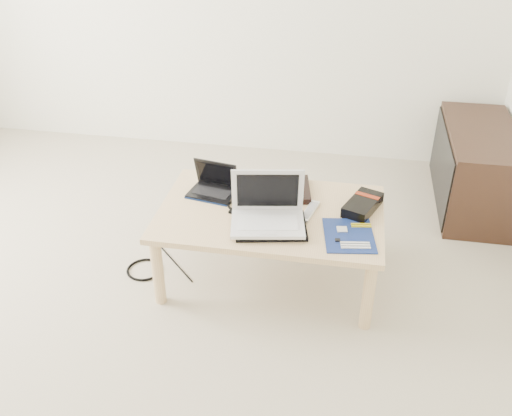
% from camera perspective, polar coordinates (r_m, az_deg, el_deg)
% --- Properties ---
extents(ground, '(4.00, 4.00, 0.00)m').
position_cam_1_polar(ground, '(2.83, -13.64, -11.22)').
color(ground, beige).
rests_on(ground, ground).
extents(coffee_table, '(1.10, 0.70, 0.40)m').
position_cam_1_polar(coffee_table, '(2.83, 1.46, -1.13)').
color(coffee_table, '#D6B781').
rests_on(coffee_table, ground).
extents(media_cabinet, '(0.41, 0.90, 0.50)m').
position_cam_1_polar(media_cabinet, '(3.77, 20.97, 3.77)').
color(media_cabinet, '#372316').
rests_on(media_cabinet, ground).
extents(book, '(0.35, 0.31, 0.03)m').
position_cam_1_polar(book, '(2.96, 2.35, 1.90)').
color(book, black).
rests_on(book, coffee_table).
extents(netbook, '(0.26, 0.21, 0.17)m').
position_cam_1_polar(netbook, '(2.95, -4.27, 2.13)').
color(netbook, black).
rests_on(netbook, coffee_table).
extents(tablet, '(0.27, 0.23, 0.01)m').
position_cam_1_polar(tablet, '(2.81, 0.15, -0.04)').
color(tablet, black).
rests_on(tablet, coffee_table).
extents(remote, '(0.09, 0.20, 0.02)m').
position_cam_1_polar(remote, '(2.80, 5.40, -0.33)').
color(remote, silver).
rests_on(remote, coffee_table).
extents(neoprene_sleeve, '(0.37, 0.30, 0.02)m').
position_cam_1_polar(neoprene_sleeve, '(2.67, 1.50, -1.81)').
color(neoprene_sleeve, black).
rests_on(neoprene_sleeve, coffee_table).
extents(white_laptop, '(0.38, 0.30, 0.25)m').
position_cam_1_polar(white_laptop, '(2.66, 1.17, -0.41)').
color(white_laptop, silver).
rests_on(white_laptop, neoprene_sleeve).
extents(motherboard, '(0.27, 0.31, 0.01)m').
position_cam_1_polar(motherboard, '(2.66, 9.31, -2.71)').
color(motherboard, navy).
rests_on(motherboard, coffee_table).
extents(gpu_box, '(0.21, 0.28, 0.05)m').
position_cam_1_polar(gpu_box, '(2.85, 10.61, 0.31)').
color(gpu_box, black).
rests_on(gpu_box, coffee_table).
extents(cable_coil, '(0.13, 0.13, 0.01)m').
position_cam_1_polar(cable_coil, '(2.84, -1.87, 0.25)').
color(cable_coil, black).
rests_on(cable_coil, coffee_table).
extents(floor_cable_coil, '(0.24, 0.24, 0.01)m').
position_cam_1_polar(floor_cable_coil, '(3.12, -11.09, -6.07)').
color(floor_cable_coil, black).
rests_on(floor_cable_coil, ground).
extents(floor_cable_trail, '(0.27, 0.28, 0.01)m').
position_cam_1_polar(floor_cable_trail, '(3.14, -8.07, -5.47)').
color(floor_cable_trail, black).
rests_on(floor_cable_trail, ground).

